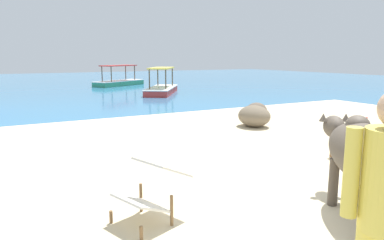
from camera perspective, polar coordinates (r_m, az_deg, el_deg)
sand_beach at (r=5.11m, az=16.71°, el=-11.05°), size 18.00×14.00×0.04m
water_surface at (r=25.62m, az=-20.74°, el=5.31°), size 60.00×36.00×0.03m
cow at (r=4.30m, az=25.76°, el=-4.88°), size 1.37×1.94×1.14m
low_bench_table at (r=6.94m, az=24.58°, el=-2.62°), size 0.85×0.64×0.45m
bottle at (r=6.98m, az=25.95°, el=-1.04°), size 0.07×0.07×0.30m
deck_chair_near at (r=4.00m, az=-6.43°, el=-10.49°), size 0.89×0.75×0.68m
shore_rock_large at (r=10.50m, az=10.22°, el=1.43°), size 0.67×0.60×0.48m
shore_rock_medium at (r=9.38m, az=9.87°, el=0.64°), size 0.92×1.02×0.55m
boat_green at (r=23.37m, az=-11.53°, el=6.07°), size 3.75×2.86×1.29m
boat_red at (r=17.89m, az=-4.85°, el=5.08°), size 2.99×3.70×1.29m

